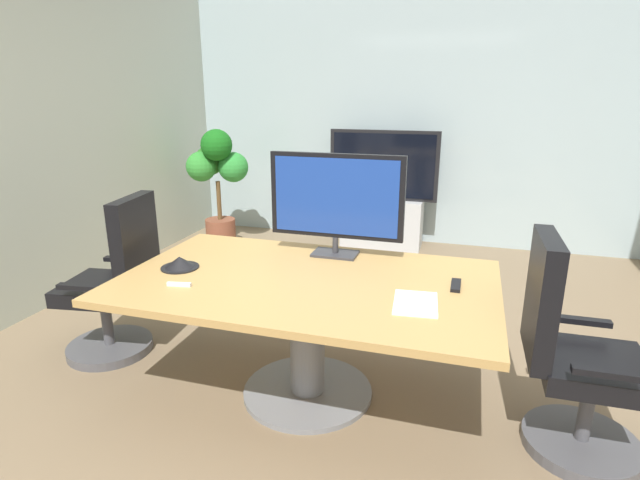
% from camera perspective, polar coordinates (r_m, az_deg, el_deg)
% --- Properties ---
extents(ground_plane, '(7.63, 7.63, 0.00)m').
position_cam_1_polar(ground_plane, '(3.14, 0.96, -16.72)').
color(ground_plane, '#7A664C').
extents(wall_back_glass_partition, '(5.21, 0.10, 2.97)m').
position_cam_1_polar(wall_back_glass_partition, '(5.88, 10.28, 14.19)').
color(wall_back_glass_partition, '#9EB2B7').
rests_on(wall_back_glass_partition, ground).
extents(conference_table, '(2.05, 1.24, 0.73)m').
position_cam_1_polar(conference_table, '(2.84, -1.49, -7.63)').
color(conference_table, '#B2894C').
rests_on(conference_table, ground).
extents(office_chair_left, '(0.63, 0.61, 1.09)m').
position_cam_1_polar(office_chair_left, '(3.59, -22.24, -5.33)').
color(office_chair_left, '#4C4C51').
rests_on(office_chair_left, ground).
extents(office_chair_right, '(0.60, 0.57, 1.09)m').
position_cam_1_polar(office_chair_right, '(2.77, 26.80, -12.64)').
color(office_chair_right, '#4C4C51').
rests_on(office_chair_right, ground).
extents(tv_monitor, '(0.84, 0.18, 0.64)m').
position_cam_1_polar(tv_monitor, '(3.07, 1.85, 4.70)').
color(tv_monitor, '#333338').
rests_on(tv_monitor, conference_table).
extents(wall_display_unit, '(1.20, 0.36, 1.31)m').
position_cam_1_polar(wall_display_unit, '(5.70, 7.11, 3.63)').
color(wall_display_unit, '#B7BABC').
rests_on(wall_display_unit, ground).
extents(potted_plant, '(0.66, 0.53, 1.33)m').
position_cam_1_polar(potted_plant, '(5.73, -11.64, 7.47)').
color(potted_plant, brown).
rests_on(potted_plant, ground).
extents(conference_phone, '(0.22, 0.22, 0.07)m').
position_cam_1_polar(conference_phone, '(3.03, -15.72, -2.54)').
color(conference_phone, black).
rests_on(conference_phone, conference_table).
extents(remote_control, '(0.05, 0.17, 0.02)m').
position_cam_1_polar(remote_control, '(2.75, 15.24, -5.01)').
color(remote_control, black).
rests_on(remote_control, conference_table).
extents(whiteboard_marker, '(0.13, 0.04, 0.02)m').
position_cam_1_polar(whiteboard_marker, '(2.76, -15.79, -4.90)').
color(whiteboard_marker, silver).
rests_on(whiteboard_marker, conference_table).
extents(paper_notepad, '(0.24, 0.32, 0.01)m').
position_cam_1_polar(paper_notepad, '(2.49, 10.85, -7.10)').
color(paper_notepad, white).
rests_on(paper_notepad, conference_table).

